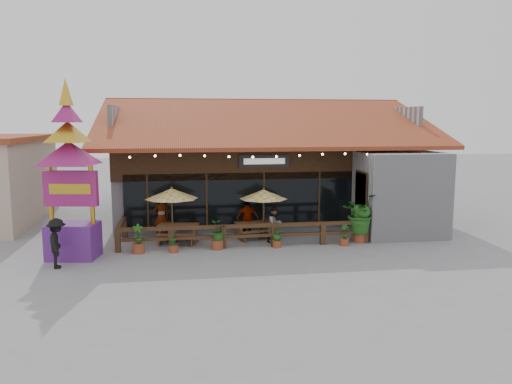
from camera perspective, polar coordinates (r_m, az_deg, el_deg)
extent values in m
plane|color=gray|center=(20.47, 3.16, -5.80)|extent=(100.00, 100.00, 0.00)
cube|color=silver|center=(26.92, 0.14, 1.88)|extent=(14.00, 10.00, 4.00)
cube|color=#3B2413|center=(21.59, -1.73, 3.54)|extent=(11.00, 0.16, 1.60)
cube|color=black|center=(21.77, -1.71, -0.93)|extent=(10.00, 0.12, 2.40)
cube|color=#F1BE6C|center=(21.97, -1.77, -0.84)|extent=(9.80, 0.05, 2.20)
cube|color=silver|center=(22.38, 16.12, -0.22)|extent=(3.50, 2.70, 3.60)
cube|color=red|center=(21.52, 11.92, 0.14)|extent=(0.06, 1.20, 1.50)
cube|color=#3B2413|center=(21.52, 11.90, 0.14)|extent=(0.04, 1.34, 1.64)
cube|color=#994622|center=(23.31, 1.47, 8.06)|extent=(15.50, 7.05, 2.37)
cube|color=#994622|center=(30.23, -0.89, 8.07)|extent=(15.50, 7.05, 2.37)
cube|color=#994622|center=(26.78, 0.14, 10.47)|extent=(15.50, 0.30, 0.12)
cube|color=silver|center=(26.60, -15.06, 7.36)|extent=(0.20, 9.00, 1.80)
cube|color=silver|center=(28.68, 14.22, 7.43)|extent=(0.20, 9.00, 1.80)
cube|color=black|center=(21.62, 0.94, 3.55)|extent=(2.20, 0.10, 0.55)
cube|color=silver|center=(21.56, 0.97, 3.54)|extent=(1.80, 0.02, 0.25)
cube|color=#3B2413|center=(21.62, -12.28, -1.17)|extent=(0.08, 0.08, 2.40)
cube|color=#3B2413|center=(21.61, -5.65, -1.03)|extent=(0.08, 0.08, 2.40)
cube|color=#3B2413|center=(21.88, 0.91, -0.88)|extent=(0.08, 0.08, 2.40)
cube|color=#3B2413|center=(22.42, 7.22, -0.72)|extent=(0.08, 0.08, 2.40)
sphere|color=#FFDE8C|center=(19.66, -14.23, 3.87)|extent=(0.09, 0.09, 0.09)
sphere|color=#FFDE8C|center=(19.59, -11.46, 4.06)|extent=(0.09, 0.09, 0.09)
sphere|color=#FFDE8C|center=(19.57, -8.67, 4.15)|extent=(0.09, 0.09, 0.09)
sphere|color=#FFDE8C|center=(19.59, -5.89, 4.13)|extent=(0.09, 0.09, 0.09)
sphere|color=#FFDE8C|center=(19.67, -3.11, 4.05)|extent=(0.09, 0.09, 0.09)
sphere|color=#FFDE8C|center=(19.78, -0.37, 4.00)|extent=(0.09, 0.09, 0.09)
sphere|color=#FFDE8C|center=(19.94, 2.34, 4.06)|extent=(0.09, 0.09, 0.09)
sphere|color=#FFDE8C|center=(20.14, 5.00, 4.19)|extent=(0.09, 0.09, 0.09)
sphere|color=#FFDE8C|center=(20.38, 7.61, 4.30)|extent=(0.09, 0.09, 0.09)
sphere|color=#FFDE8C|center=(20.67, 10.14, 4.32)|extent=(0.09, 0.09, 0.09)
sphere|color=#FFDE8C|center=(21.00, 12.60, 4.24)|extent=(0.09, 0.09, 0.09)
cube|color=#472F19|center=(19.61, -15.53, -5.36)|extent=(0.20, 0.20, 0.90)
cube|color=#472F19|center=(19.47, -9.66, -5.27)|extent=(0.20, 0.20, 0.90)
cube|color=#472F19|center=(19.53, -3.76, -5.13)|extent=(0.20, 0.20, 0.90)
cube|color=#472F19|center=(19.79, 2.04, -4.94)|extent=(0.20, 0.20, 0.90)
cube|color=#472F19|center=(20.25, 7.63, -4.71)|extent=(0.20, 0.20, 0.90)
cube|color=#472F19|center=(20.82, 12.40, -4.47)|extent=(0.20, 0.20, 0.90)
cube|color=#472F19|center=(19.54, -1.13, -3.91)|extent=(9.80, 0.16, 0.14)
cube|color=#472F19|center=(19.62, -1.13, -5.05)|extent=(9.80, 0.12, 0.12)
cube|color=#472F19|center=(20.74, -15.17, -3.49)|extent=(0.16, 2.50, 0.14)
cube|color=#472F19|center=(21.94, -14.80, -3.91)|extent=(0.20, 0.20, 0.90)
cylinder|color=brown|center=(20.60, -9.55, -2.75)|extent=(0.06, 0.06, 2.15)
cone|color=yellow|center=(20.45, -9.61, -0.17)|extent=(2.39, 2.39, 0.42)
sphere|color=brown|center=(20.42, -9.63, 0.48)|extent=(0.09, 0.09, 0.09)
cylinder|color=black|center=(20.82, -9.48, -5.58)|extent=(0.41, 0.41, 0.06)
cylinder|color=brown|center=(20.99, 0.85, -2.62)|extent=(0.05, 0.05, 2.02)
cone|color=yellow|center=(20.85, 0.86, -0.25)|extent=(2.40, 2.40, 0.40)
sphere|color=brown|center=(20.82, 0.86, 0.35)|extent=(0.09, 0.09, 0.09)
cylinder|color=black|center=(21.20, 0.85, -5.23)|extent=(0.39, 0.39, 0.05)
cube|color=brown|center=(20.52, -8.86, -3.74)|extent=(1.71, 1.06, 0.06)
cube|color=brown|center=(20.76, -10.73, -4.69)|extent=(0.22, 0.70, 0.74)
cube|color=brown|center=(20.47, -6.93, -4.79)|extent=(0.22, 0.70, 0.74)
cube|color=brown|center=(20.06, -9.17, -4.90)|extent=(1.62, 0.61, 0.05)
cube|color=brown|center=(21.11, -8.53, -4.23)|extent=(1.62, 0.61, 0.05)
cube|color=brown|center=(21.03, -0.33, -3.53)|extent=(1.57, 0.98, 0.05)
cube|color=brown|center=(20.89, -1.97, -4.56)|extent=(0.21, 0.64, 0.67)
cube|color=brown|center=(21.33, 1.28, -4.29)|extent=(0.21, 0.64, 0.67)
cube|color=brown|center=(20.63, 0.17, -4.54)|extent=(1.48, 0.56, 0.05)
cube|color=brown|center=(21.55, -0.80, -3.99)|extent=(1.48, 0.56, 0.05)
cube|color=#5E227E|center=(19.25, -20.13, -5.25)|extent=(1.88, 1.54, 1.27)
cube|color=#951B66|center=(18.92, -20.41, 0.38)|extent=(1.92, 0.58, 1.27)
cube|color=gold|center=(18.77, -20.50, 0.32)|extent=(1.47, 0.28, 0.37)
cylinder|color=gold|center=(19.11, -22.55, -0.30)|extent=(0.17, 0.17, 2.12)
cylinder|color=gold|center=(18.81, -18.17, -0.21)|extent=(0.17, 0.17, 2.12)
pyramid|color=#951B66|center=(18.78, -20.66, 5.51)|extent=(2.93, 2.93, 0.85)
pyramid|color=gold|center=(18.77, -20.77, 7.60)|extent=(2.08, 2.08, 0.74)
pyramid|color=#951B66|center=(18.78, -20.88, 9.70)|extent=(1.34, 1.34, 0.74)
pyramid|color=gold|center=(18.83, -21.00, 12.11)|extent=(0.61, 0.61, 0.95)
cylinder|color=brown|center=(20.93, 11.71, -5.09)|extent=(0.54, 0.54, 0.40)
imported|color=#25601B|center=(20.73, 11.79, -2.36)|extent=(1.94, 1.92, 1.63)
sphere|color=#25601B|center=(20.75, 12.20, -3.23)|extent=(0.54, 0.54, 0.54)
sphere|color=#25601B|center=(20.83, 11.37, -2.65)|extent=(0.47, 0.47, 0.47)
imported|color=#3B2413|center=(21.47, -10.76, -2.78)|extent=(0.77, 0.63, 1.83)
imported|color=#3B2413|center=(20.41, 2.16, -3.73)|extent=(0.90, 0.86, 1.46)
imported|color=#3B2413|center=(21.32, -0.95, -3.02)|extent=(1.00, 0.58, 1.61)
imported|color=black|center=(18.09, -21.79, -5.47)|extent=(0.82, 1.20, 1.70)
cylinder|color=brown|center=(19.32, -13.28, -6.30)|extent=(0.45, 0.45, 0.36)
imported|color=#25601B|center=(19.19, -13.33, -4.69)|extent=(0.43, 0.32, 0.75)
cylinder|color=brown|center=(19.19, -9.41, -6.42)|extent=(0.35, 0.35, 0.28)
imported|color=#25601B|center=(19.09, -9.44, -5.19)|extent=(0.38, 0.40, 0.57)
cylinder|color=brown|center=(19.43, -4.45, -6.03)|extent=(0.45, 0.45, 0.36)
imported|color=#25601B|center=(19.31, -4.47, -4.46)|extent=(0.82, 0.76, 0.74)
cylinder|color=brown|center=(19.69, 2.41, -5.95)|extent=(0.35, 0.35, 0.28)
imported|color=#25601B|center=(19.59, 2.41, -4.75)|extent=(0.45, 0.45, 0.57)
cylinder|color=brown|center=(20.25, 10.06, -5.66)|extent=(0.36, 0.36, 0.29)
imported|color=#25601B|center=(20.15, 10.09, -4.44)|extent=(0.33, 0.37, 0.59)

